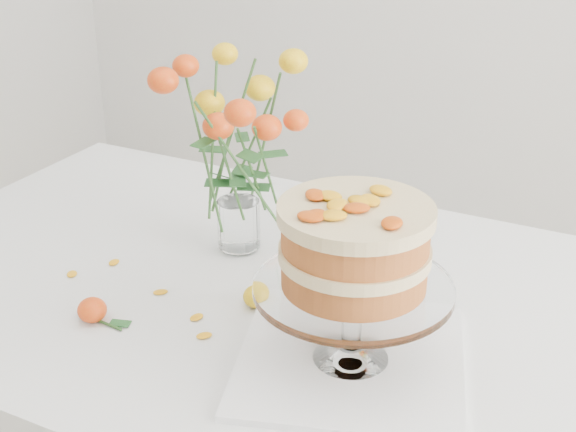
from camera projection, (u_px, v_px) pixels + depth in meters
name	position (u px, v px, depth m)	size (l,w,h in m)	color
table	(250.00, 322.00, 1.46)	(1.43, 0.93, 0.76)	tan
napkin	(350.00, 360.00, 1.20)	(0.33, 0.33, 0.01)	white
cake_stand	(355.00, 254.00, 1.13)	(0.29, 0.29, 0.26)	white
rose_vase	(236.00, 132.00, 1.44)	(0.32, 0.32, 0.40)	white
loose_rose_near	(256.00, 297.00, 1.34)	(0.08, 0.04, 0.04)	yellow
loose_rose_far	(92.00, 310.00, 1.30)	(0.09, 0.05, 0.04)	red
stray_petal_a	(161.00, 292.00, 1.39)	(0.03, 0.02, 0.00)	orange
stray_petal_b	(197.00, 317.00, 1.32)	(0.03, 0.02, 0.00)	orange
stray_petal_c	(204.00, 336.00, 1.27)	(0.03, 0.02, 0.00)	orange
stray_petal_d	(114.00, 262.00, 1.49)	(0.03, 0.02, 0.00)	orange
stray_petal_e	(72.00, 274.00, 1.45)	(0.03, 0.02, 0.00)	orange
stray_petal_f	(393.00, 350.00, 1.23)	(0.03, 0.02, 0.00)	orange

